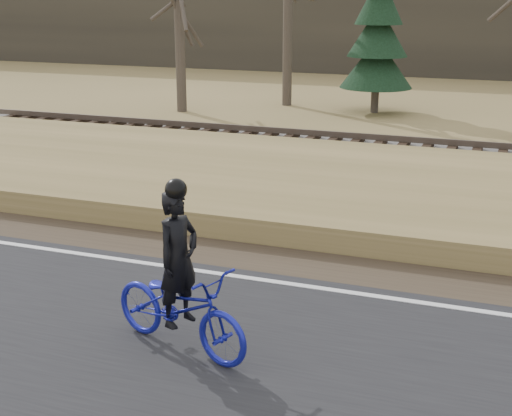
% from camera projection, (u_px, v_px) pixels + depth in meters
% --- Properties ---
extents(cyclist, '(2.20, 1.32, 2.16)m').
position_uv_depth(cyclist, '(180.00, 297.00, 8.57)').
color(cyclist, '#161B9A').
rests_on(cyclist, road).
extents(bare_tree_far_left, '(0.36, 0.36, 6.72)m').
position_uv_depth(bare_tree_far_left, '(179.00, 17.00, 25.23)').
color(bare_tree_far_left, '#4B4237').
rests_on(bare_tree_far_left, ground).
extents(conifer, '(2.60, 2.60, 5.99)m').
position_uv_depth(conifer, '(378.00, 33.00, 25.15)').
color(conifer, '#4B4237').
rests_on(conifer, ground).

